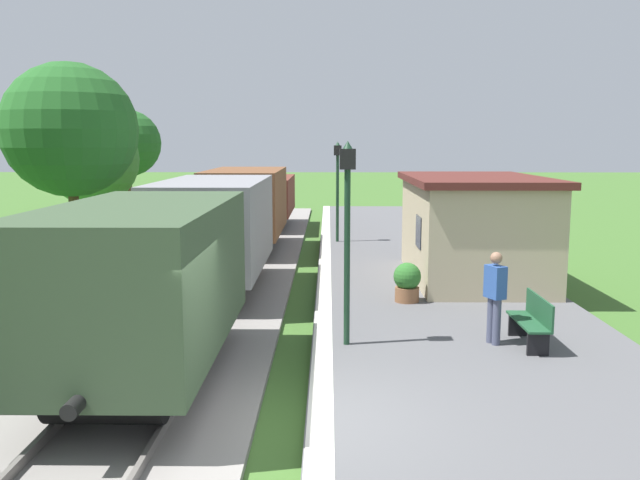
{
  "coord_description": "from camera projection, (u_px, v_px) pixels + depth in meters",
  "views": [
    {
      "loc": [
        0.5,
        -8.48,
        3.92
      ],
      "look_at": [
        0.32,
        6.23,
        1.76
      ],
      "focal_mm": 37.34,
      "sensor_mm": 36.0,
      "label": 1
    }
  ],
  "objects": [
    {
      "name": "tree_field_left",
      "position": [
        92.0,
        160.0,
        25.33
      ],
      "size": [
        3.52,
        3.52,
        5.04
      ],
      "color": "#4C3823",
      "rests_on": "ground"
    },
    {
      "name": "potted_planter",
      "position": [
        407.0,
        282.0,
        15.42
      ],
      "size": [
        0.64,
        0.64,
        0.92
      ],
      "color": "brown",
      "rests_on": "platform_slab"
    },
    {
      "name": "platform_edge_stripe",
      "position": [
        320.0,
        418.0,
        8.92
      ],
      "size": [
        0.36,
        60.0,
        0.01
      ],
      "primitive_type": "cube",
      "color": "silver",
      "rests_on": "platform_slab"
    },
    {
      "name": "lamp_post_far",
      "position": [
        338.0,
        173.0,
        24.5
      ],
      "size": [
        0.28,
        0.28,
        3.7
      ],
      "color": "#193823",
      "rests_on": "platform_slab"
    },
    {
      "name": "rail_far",
      "position": [
        60.0,
        421.0,
        8.98
      ],
      "size": [
        0.07,
        60.0,
        0.14
      ],
      "primitive_type": "cube",
      "color": "slate",
      "rests_on": "track_ballast"
    },
    {
      "name": "platform_slab",
      "position": [
        529.0,
        428.0,
        8.91
      ],
      "size": [
        6.0,
        60.0,
        0.25
      ],
      "primitive_type": "cube",
      "color": "#565659",
      "rests_on": "ground"
    },
    {
      "name": "tree_trackside_far",
      "position": [
        70.0,
        130.0,
        18.23
      ],
      "size": [
        3.68,
        3.68,
        6.1
      ],
      "color": "#4C3823",
      "rests_on": "ground"
    },
    {
      "name": "tree_field_distant",
      "position": [
        127.0,
        143.0,
        33.25
      ],
      "size": [
        3.33,
        3.33,
        5.55
      ],
      "color": "#4C3823",
      "rests_on": "ground"
    },
    {
      "name": "ground_plane",
      "position": [
        291.0,
        436.0,
        8.97
      ],
      "size": [
        160.0,
        160.0,
        0.0
      ],
      "primitive_type": "plane",
      "color": "#3D6628"
    },
    {
      "name": "lamp_post_near",
      "position": [
        347.0,
        206.0,
        11.83
      ],
      "size": [
        0.28,
        0.28,
        3.7
      ],
      "color": "#193823",
      "rests_on": "platform_slab"
    },
    {
      "name": "rail_near",
      "position": [
        166.0,
        422.0,
        8.96
      ],
      "size": [
        0.07,
        60.0,
        0.14
      ],
      "primitive_type": "cube",
      "color": "slate",
      "rests_on": "track_ballast"
    },
    {
      "name": "freight_train",
      "position": [
        230.0,
        221.0,
        19.6
      ],
      "size": [
        2.5,
        26.0,
        2.72
      ],
      "color": "#384C33",
      "rests_on": "rail_near"
    },
    {
      "name": "station_hut",
      "position": [
        473.0,
        227.0,
        17.9
      ],
      "size": [
        3.5,
        5.8,
        2.78
      ],
      "color": "tan",
      "rests_on": "platform_slab"
    },
    {
      "name": "track_ballast",
      "position": [
        114.0,
        431.0,
        8.99
      ],
      "size": [
        3.8,
        60.0,
        0.12
      ],
      "primitive_type": "cube",
      "color": "gray",
      "rests_on": "ground"
    },
    {
      "name": "bench_near_hut",
      "position": [
        532.0,
        320.0,
        12.08
      ],
      "size": [
        0.42,
        1.5,
        0.91
      ],
      "color": "#1E4C2D",
      "rests_on": "platform_slab"
    },
    {
      "name": "person_waiting",
      "position": [
        495.0,
        294.0,
        12.11
      ],
      "size": [
        0.37,
        0.44,
        1.71
      ],
      "rotation": [
        0.0,
        0.0,
        3.56
      ],
      "color": "#474C66",
      "rests_on": "platform_slab"
    }
  ]
}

